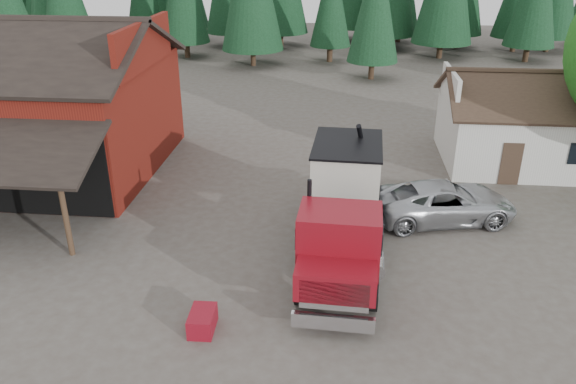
{
  "coord_description": "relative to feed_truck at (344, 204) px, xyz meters",
  "views": [
    {
      "loc": [
        3.79,
        -14.37,
        10.46
      ],
      "look_at": [
        1.95,
        4.28,
        1.8
      ],
      "focal_mm": 35.0,
      "sensor_mm": 36.0,
      "label": 1
    }
  ],
  "objects": [
    {
      "name": "silver_car",
      "position": [
        3.99,
        3.05,
        -1.19
      ],
      "size": [
        6.04,
        3.73,
        1.56
      ],
      "primitive_type": "imported",
      "rotation": [
        0.0,
        0.0,
        1.79
      ],
      "color": "#B8BBC1",
      "rests_on": "ground"
    },
    {
      "name": "feed_truck",
      "position": [
        0.0,
        0.0,
        0.0
      ],
      "size": [
        2.91,
        9.44,
        4.22
      ],
      "rotation": [
        0.0,
        0.0,
        -0.04
      ],
      "color": "black",
      "rests_on": "ground"
    },
    {
      "name": "ground",
      "position": [
        -4.01,
        -3.09,
        -1.97
      ],
      "size": [
        120.0,
        120.0,
        0.0
      ],
      "primitive_type": "plane",
      "color": "#4B443B",
      "rests_on": "ground"
    },
    {
      "name": "red_barn",
      "position": [
        -15.01,
        6.82,
        0.72
      ],
      "size": [
        12.8,
        13.63,
        7.18
      ],
      "color": "maroon",
      "rests_on": "ground"
    },
    {
      "name": "near_pine_b",
      "position": [
        1.99,
        26.91,
        3.92
      ],
      "size": [
        3.96,
        3.96,
        10.4
      ],
      "color": "#382619",
      "rests_on": "ground"
    },
    {
      "name": "equip_box",
      "position": [
        -3.96,
        -4.65,
        -1.67
      ],
      "size": [
        0.73,
        1.12,
        0.6
      ],
      "primitive_type": "cube",
      "rotation": [
        0.0,
        0.0,
        0.03
      ],
      "color": "maroon",
      "rests_on": "ground"
    },
    {
      "name": "farmhouse",
      "position": [
        8.99,
        9.91,
        -0.3
      ],
      "size": [
        8.6,
        6.42,
        4.65
      ],
      "color": "silver",
      "rests_on": "ground"
    },
    {
      "name": "conifer_backdrop",
      "position": [
        -4.01,
        38.91,
        -1.97
      ],
      "size": [
        76.0,
        16.0,
        16.0
      ],
      "primitive_type": null,
      "color": "black",
      "rests_on": "ground"
    }
  ]
}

